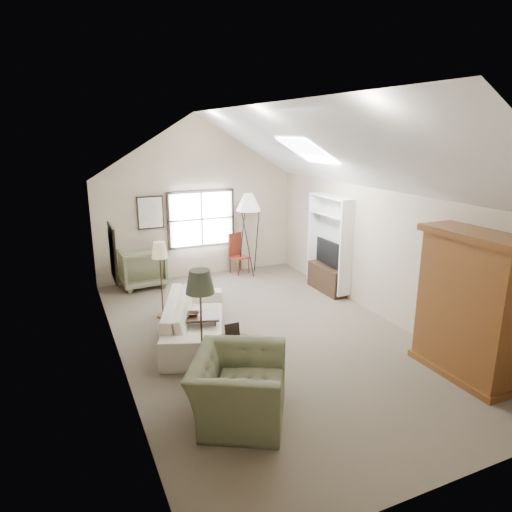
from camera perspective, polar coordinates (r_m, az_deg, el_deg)
name	(u,v)px	position (r m, az deg, el deg)	size (l,w,h in m)	color
room_shell	(266,154)	(7.54, 1.27, 12.60)	(5.01, 8.01, 4.00)	brown
window	(201,219)	(11.47, -6.84, 4.62)	(1.72, 0.08, 1.42)	black
skylight	(308,150)	(8.94, 6.48, 13.03)	(0.80, 1.20, 0.52)	white
wall_art	(134,231)	(9.04, -15.05, 3.08)	(1.97, 3.71, 0.88)	black
armoire	(470,306)	(7.40, 25.18, -5.68)	(0.60, 1.50, 2.20)	brown
tv_alcove	(329,242)	(10.37, 9.14, 1.68)	(0.32, 1.30, 2.10)	white
media_console	(327,279)	(10.59, 8.86, -2.80)	(0.34, 1.18, 0.60)	#382316
tv_panel	(328,252)	(10.41, 9.00, 0.44)	(0.05, 0.90, 0.55)	black
sofa	(195,319)	(8.19, -7.68, -7.83)	(2.49, 0.97, 0.73)	beige
armchair_near	(239,387)	(6.04, -2.19, -16.09)	(1.30, 1.13, 0.84)	#5A5D41
armchair_far	(141,267)	(11.09, -14.17, -1.35)	(1.00, 1.03, 0.93)	#5E6144
coffee_table	(194,327)	(8.20, -7.79, -8.84)	(0.89, 0.49, 0.46)	#331E15
bowl	(193,314)	(8.10, -7.86, -7.20)	(0.21, 0.21, 0.05)	#352516
side_table	(233,361)	(6.87, -2.91, -12.97)	(0.62, 0.62, 0.62)	#322314
side_chair	(239,254)	(11.73, -2.10, 0.29)	(0.40, 0.40, 1.04)	maroon
tripod_lamp	(249,234)	(11.48, -0.92, 2.75)	(0.62, 0.62, 2.12)	silver
dark_lamp	(201,326)	(6.68, -6.84, -8.62)	(0.42, 0.42, 1.73)	#272C1F
tan_lamp	(161,279)	(9.07, -11.76, -2.88)	(0.31, 0.31, 1.56)	tan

